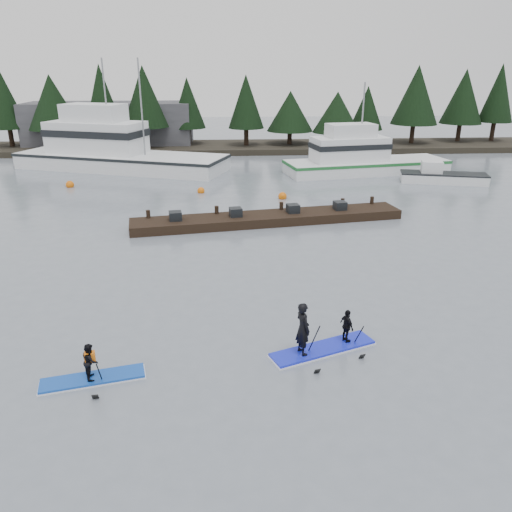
{
  "coord_description": "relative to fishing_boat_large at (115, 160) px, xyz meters",
  "views": [
    {
      "loc": [
        -1.23,
        -14.1,
        8.82
      ],
      "look_at": [
        0.0,
        6.0,
        1.1
      ],
      "focal_mm": 35.0,
      "sensor_mm": 36.0,
      "label": 1
    }
  ],
  "objects": [
    {
      "name": "buoy_b",
      "position": [
        8.11,
        -9.71,
        -0.81
      ],
      "size": [
        0.53,
        0.53,
        0.53
      ],
      "primitive_type": "sphere",
      "color": "orange",
      "rests_on": "ground"
    },
    {
      "name": "treeline",
      "position": [
        11.2,
        10.11,
        -0.81
      ],
      "size": [
        60.0,
        4.0,
        8.0
      ],
      "primitive_type": null,
      "color": "black",
      "rests_on": "ground"
    },
    {
      "name": "fishing_boat_large",
      "position": [
        0.0,
        0.0,
        0.0
      ],
      "size": [
        19.64,
        11.45,
        10.56
      ],
      "rotation": [
        0.0,
        0.0,
        -0.35
      ],
      "color": "white",
      "rests_on": "ground"
    },
    {
      "name": "paddleboard_solo",
      "position": [
        5.86,
        -33.11,
        -0.42
      ],
      "size": [
        3.1,
        1.39,
        1.76
      ],
      "rotation": [
        0.0,
        0.0,
        0.23
      ],
      "color": "#1245AF",
      "rests_on": "ground"
    },
    {
      "name": "paddleboard_duo",
      "position": [
        12.88,
        -31.95,
        -0.2
      ],
      "size": [
        3.67,
        2.11,
        2.39
      ],
      "rotation": [
        0.0,
        0.0,
        0.38
      ],
      "color": "#1624D7",
      "rests_on": "ground"
    },
    {
      "name": "skiff",
      "position": [
        27.38,
        -7.45,
        -0.43
      ],
      "size": [
        6.86,
        3.59,
        0.77
      ],
      "primitive_type": "cube",
      "rotation": [
        0.0,
        0.0,
        -0.26
      ],
      "color": "white",
      "rests_on": "ground"
    },
    {
      "name": "far_shore",
      "position": [
        11.2,
        10.11,
        -0.51
      ],
      "size": [
        70.0,
        8.0,
        0.6
      ],
      "primitive_type": "cube",
      "color": "#2D281E",
      "rests_on": "ground"
    },
    {
      "name": "waterfront_building",
      "position": [
        -2.8,
        12.11,
        1.69
      ],
      "size": [
        18.0,
        6.0,
        5.0
      ],
      "primitive_type": "cube",
      "color": "#4C4C51",
      "rests_on": "ground"
    },
    {
      "name": "buoy_c",
      "position": [
        24.73,
        -4.4,
        -0.81
      ],
      "size": [
        0.55,
        0.55,
        0.55
      ],
      "primitive_type": "sphere",
      "color": "orange",
      "rests_on": "ground"
    },
    {
      "name": "ground",
      "position": [
        11.2,
        -31.89,
        -0.81
      ],
      "size": [
        160.0,
        160.0,
        0.0
      ],
      "primitive_type": "plane",
      "color": "slate",
      "rests_on": "ground"
    },
    {
      "name": "buoy_d",
      "position": [
        13.93,
        -11.82,
        -0.81
      ],
      "size": [
        0.6,
        0.6,
        0.6
      ],
      "primitive_type": "sphere",
      "color": "orange",
      "rests_on": "ground"
    },
    {
      "name": "fishing_boat_medium",
      "position": [
        21.85,
        -3.25,
        -0.22
      ],
      "size": [
        14.56,
        6.43,
        8.43
      ],
      "rotation": [
        0.0,
        0.0,
        0.18
      ],
      "color": "white",
      "rests_on": "ground"
    },
    {
      "name": "buoy_a",
      "position": [
        -2.09,
        -7.21,
        -0.81
      ],
      "size": [
        0.62,
        0.62,
        0.62
      ],
      "primitive_type": "sphere",
      "color": "orange",
      "rests_on": "ground"
    },
    {
      "name": "floating_dock",
      "position": [
        12.47,
        -17.5,
        -0.54
      ],
      "size": [
        16.35,
        4.8,
        0.54
      ],
      "primitive_type": "cube",
      "rotation": [
        0.0,
        0.0,
        0.17
      ],
      "color": "black",
      "rests_on": "ground"
    }
  ]
}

